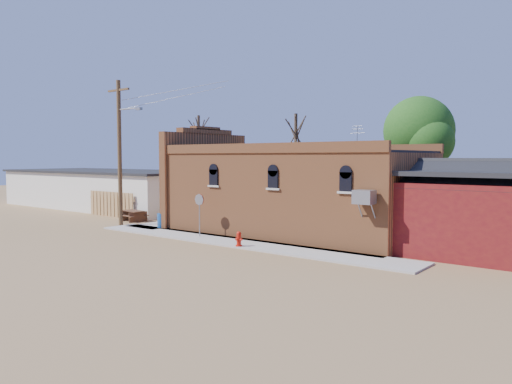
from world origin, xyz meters
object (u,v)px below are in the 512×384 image
Objects in this scene: brick_bar at (290,192)px; fire_hydrant at (239,239)px; trash_barrel at (162,220)px; utility_pole at (120,149)px; stop_sign at (199,204)px; picnic_table at (134,214)px.

brick_bar is 5.87m from fire_hydrant.
trash_barrel is (-6.94, -3.49, -1.84)m from brick_bar.
utility_pole is 10.71× the size of trash_barrel.
brick_bar reaches higher than trash_barrel.
stop_sign is at bearing 148.67° from fire_hydrant.
picnic_table is (-8.35, 2.19, -1.35)m from stop_sign.
brick_bar reaches higher than stop_sign.
fire_hydrant is (0.79, -5.50, -1.91)m from brick_bar.
utility_pole reaches higher than brick_bar.
fire_hydrant is at bearing 5.39° from stop_sign.
stop_sign is (-2.79, -4.49, -0.52)m from brick_bar.
picnic_table is at bearing -168.37° from brick_bar.
trash_barrel is at bearing 15.88° from utility_pole.
trash_barrel is 4.37m from picnic_table.
utility_pole reaches higher than picnic_table.
stop_sign reaches higher than fire_hydrant.
stop_sign reaches higher than picnic_table.
trash_barrel is at bearing -6.88° from picnic_table.
fire_hydrant is at bearing -81.81° from brick_bar.
utility_pole is 3.97× the size of stop_sign.
utility_pole reaches higher than stop_sign.
stop_sign is 4.47m from trash_barrel.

